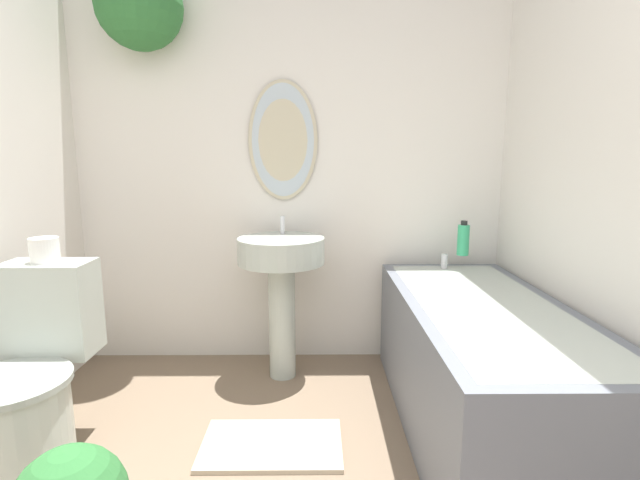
# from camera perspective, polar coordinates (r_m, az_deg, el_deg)

# --- Properties ---
(wall_back) EXTENTS (2.54, 0.44, 2.40)m
(wall_back) POSITION_cam_1_polar(r_m,az_deg,el_deg) (2.69, -6.90, 13.44)
(wall_back) COLOR silver
(wall_back) RESTS_ON ground_plane
(toilet) EXTENTS (0.41, 0.59, 0.77)m
(toilet) POSITION_cam_1_polar(r_m,az_deg,el_deg) (2.15, -32.30, -15.24)
(toilet) COLOR #B2BCB2
(toilet) RESTS_ON ground_plane
(pedestal_sink) EXTENTS (0.46, 0.46, 0.87)m
(pedestal_sink) POSITION_cam_1_polar(r_m,az_deg,el_deg) (2.48, -4.77, -4.02)
(pedestal_sink) COLOR #B2BCB2
(pedestal_sink) RESTS_ON ground_plane
(bathtub) EXTENTS (0.66, 1.51, 0.66)m
(bathtub) POSITION_cam_1_polar(r_m,az_deg,el_deg) (2.18, 19.35, -14.36)
(bathtub) COLOR slate
(bathtub) RESTS_ON ground_plane
(shampoo_bottle) EXTENTS (0.06, 0.06, 0.19)m
(shampoo_bottle) POSITION_cam_1_polar(r_m,az_deg,el_deg) (2.66, 17.22, 0.07)
(shampoo_bottle) COLOR #38B275
(shampoo_bottle) RESTS_ON bathtub
(bath_mat) EXTENTS (0.58, 0.35, 0.02)m
(bath_mat) POSITION_cam_1_polar(r_m,az_deg,el_deg) (2.11, -5.95, -23.78)
(bath_mat) COLOR #B7A88E
(bath_mat) RESTS_ON ground_plane
(toilet_paper_roll) EXTENTS (0.11, 0.11, 0.10)m
(toilet_paper_roll) POSITION_cam_1_polar(r_m,az_deg,el_deg) (2.16, -30.80, -1.07)
(toilet_paper_roll) COLOR white
(toilet_paper_roll) RESTS_ON toilet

